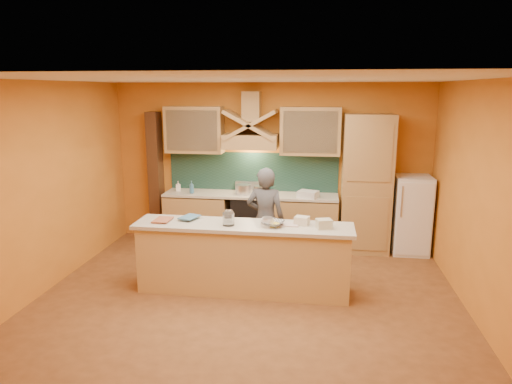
# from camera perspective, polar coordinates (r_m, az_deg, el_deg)

# --- Properties ---
(floor) EXTENTS (5.50, 5.00, 0.01)m
(floor) POSITION_cam_1_polar(r_m,az_deg,el_deg) (6.09, -1.11, -13.45)
(floor) COLOR brown
(floor) RESTS_ON ground
(ceiling) EXTENTS (5.50, 5.00, 0.01)m
(ceiling) POSITION_cam_1_polar(r_m,az_deg,el_deg) (5.46, -1.24, 13.94)
(ceiling) COLOR white
(ceiling) RESTS_ON wall_back
(wall_back) EXTENTS (5.50, 0.02, 2.80)m
(wall_back) POSITION_cam_1_polar(r_m,az_deg,el_deg) (8.04, 1.74, 3.53)
(wall_back) COLOR orange
(wall_back) RESTS_ON floor
(wall_front) EXTENTS (5.50, 0.02, 2.80)m
(wall_front) POSITION_cam_1_polar(r_m,az_deg,el_deg) (3.29, -8.40, -10.42)
(wall_front) COLOR orange
(wall_front) RESTS_ON floor
(wall_left) EXTENTS (0.02, 5.00, 2.80)m
(wall_left) POSITION_cam_1_polar(r_m,az_deg,el_deg) (6.63, -25.32, 0.32)
(wall_left) COLOR orange
(wall_left) RESTS_ON floor
(wall_right) EXTENTS (0.02, 5.00, 2.80)m
(wall_right) POSITION_cam_1_polar(r_m,az_deg,el_deg) (5.84, 26.51, -1.34)
(wall_right) COLOR orange
(wall_right) RESTS_ON floor
(base_cabinet_left) EXTENTS (1.10, 0.60, 0.86)m
(base_cabinet_left) POSITION_cam_1_polar(r_m,az_deg,el_deg) (8.20, -7.27, -3.33)
(base_cabinet_left) COLOR tan
(base_cabinet_left) RESTS_ON floor
(base_cabinet_right) EXTENTS (1.10, 0.60, 0.86)m
(base_cabinet_right) POSITION_cam_1_polar(r_m,az_deg,el_deg) (7.92, 6.13, -3.89)
(base_cabinet_right) COLOR tan
(base_cabinet_right) RESTS_ON floor
(counter_top) EXTENTS (3.00, 0.62, 0.04)m
(counter_top) POSITION_cam_1_polar(r_m,az_deg,el_deg) (7.89, -0.70, -0.35)
(counter_top) COLOR beige
(counter_top) RESTS_ON base_cabinet_left
(stove) EXTENTS (0.60, 0.58, 0.90)m
(stove) POSITION_cam_1_polar(r_m,az_deg,el_deg) (8.00, -0.69, -3.49)
(stove) COLOR black
(stove) RESTS_ON floor
(backsplash) EXTENTS (3.00, 0.03, 0.70)m
(backsplash) POSITION_cam_1_polar(r_m,az_deg,el_deg) (8.09, -0.40, 2.51)
(backsplash) COLOR #18362F
(backsplash) RESTS_ON wall_back
(range_hood) EXTENTS (0.92, 0.50, 0.24)m
(range_hood) POSITION_cam_1_polar(r_m,az_deg,el_deg) (7.78, -0.66, 6.34)
(range_hood) COLOR tan
(range_hood) RESTS_ON wall_back
(hood_chimney) EXTENTS (0.30, 0.30, 0.50)m
(hood_chimney) POSITION_cam_1_polar(r_m,az_deg,el_deg) (7.84, -0.56, 10.64)
(hood_chimney) COLOR tan
(hood_chimney) RESTS_ON wall_back
(upper_cabinet_left) EXTENTS (1.00, 0.35, 0.80)m
(upper_cabinet_left) POSITION_cam_1_polar(r_m,az_deg,el_deg) (8.05, -7.70, 7.73)
(upper_cabinet_left) COLOR tan
(upper_cabinet_left) RESTS_ON wall_back
(upper_cabinet_right) EXTENTS (1.00, 0.35, 0.80)m
(upper_cabinet_right) POSITION_cam_1_polar(r_m,az_deg,el_deg) (7.75, 6.81, 7.57)
(upper_cabinet_right) COLOR tan
(upper_cabinet_right) RESTS_ON wall_back
(pantry_column) EXTENTS (0.80, 0.60, 2.30)m
(pantry_column) POSITION_cam_1_polar(r_m,az_deg,el_deg) (7.78, 13.63, 0.99)
(pantry_column) COLOR tan
(pantry_column) RESTS_ON floor
(fridge) EXTENTS (0.58, 0.60, 1.30)m
(fridge) POSITION_cam_1_polar(r_m,az_deg,el_deg) (8.00, 18.80, -2.70)
(fridge) COLOR white
(fridge) RESTS_ON floor
(trim_column_left) EXTENTS (0.20, 0.30, 2.30)m
(trim_column_left) POSITION_cam_1_polar(r_m,az_deg,el_deg) (8.42, -12.40, 1.93)
(trim_column_left) COLOR #472816
(trim_column_left) RESTS_ON floor
(island_body) EXTENTS (2.80, 0.55, 0.88)m
(island_body) POSITION_cam_1_polar(r_m,az_deg,el_deg) (6.20, -1.59, -8.52)
(island_body) COLOR tan
(island_body) RESTS_ON floor
(island_top) EXTENTS (2.90, 0.62, 0.05)m
(island_top) POSITION_cam_1_polar(r_m,az_deg,el_deg) (6.04, -1.62, -4.27)
(island_top) COLOR beige
(island_top) RESTS_ON island_body
(person) EXTENTS (0.60, 0.41, 1.58)m
(person) POSITION_cam_1_polar(r_m,az_deg,el_deg) (6.79, 1.19, -3.49)
(person) COLOR #4C4C51
(person) RESTS_ON floor
(pot_large) EXTENTS (0.33, 0.33, 0.17)m
(pot_large) POSITION_cam_1_polar(r_m,az_deg,el_deg) (7.85, -1.60, 0.22)
(pot_large) COLOR silver
(pot_large) RESTS_ON stove
(pot_small) EXTENTS (0.24, 0.24, 0.14)m
(pot_small) POSITION_cam_1_polar(r_m,az_deg,el_deg) (7.83, 0.49, 0.08)
(pot_small) COLOR #BABAC1
(pot_small) RESTS_ON stove
(soap_bottle_a) EXTENTS (0.10, 0.10, 0.18)m
(soap_bottle_a) POSITION_cam_1_polar(r_m,az_deg,el_deg) (8.19, -9.70, 0.73)
(soap_bottle_a) COLOR white
(soap_bottle_a) RESTS_ON counter_top
(soap_bottle_b) EXTENTS (0.10, 0.10, 0.22)m
(soap_bottle_b) POSITION_cam_1_polar(r_m,az_deg,el_deg) (7.97, -8.06, 0.60)
(soap_bottle_b) COLOR teal
(soap_bottle_b) RESTS_ON counter_top
(bowl_back) EXTENTS (0.29, 0.29, 0.08)m
(bowl_back) POSITION_cam_1_polar(r_m,az_deg,el_deg) (7.80, 6.24, -0.14)
(bowl_back) COLOR white
(bowl_back) RESTS_ON counter_top
(dish_rack) EXTENTS (0.38, 0.33, 0.11)m
(dish_rack) POSITION_cam_1_polar(r_m,az_deg,el_deg) (7.64, 6.53, -0.28)
(dish_rack) COLOR silver
(dish_rack) RESTS_ON counter_top
(book_lower) EXTENTS (0.23, 0.30, 0.03)m
(book_lower) POSITION_cam_1_polar(r_m,az_deg,el_deg) (6.33, -12.52, -3.40)
(book_lower) COLOR #A2583A
(book_lower) RESTS_ON island_top
(book_upper) EXTENTS (0.29, 0.34, 0.02)m
(book_upper) POSITION_cam_1_polar(r_m,az_deg,el_deg) (6.36, -9.07, -3.01)
(book_upper) COLOR teal
(book_upper) RESTS_ON island_top
(jar_large) EXTENTS (0.19, 0.19, 0.17)m
(jar_large) POSITION_cam_1_polar(r_m,az_deg,el_deg) (5.97, -3.46, -3.39)
(jar_large) COLOR silver
(jar_large) RESTS_ON island_top
(jar_small) EXTENTS (0.12, 0.12, 0.15)m
(jar_small) POSITION_cam_1_polar(r_m,az_deg,el_deg) (6.15, -3.41, -2.99)
(jar_small) COLOR silver
(jar_small) RESTS_ON island_top
(kitchen_scale) EXTENTS (0.17, 0.17, 0.11)m
(kitchen_scale) POSITION_cam_1_polar(r_m,az_deg,el_deg) (5.92, 1.42, -3.82)
(kitchen_scale) COLOR white
(kitchen_scale) RESTS_ON island_top
(mixing_bowl) EXTENTS (0.36, 0.36, 0.07)m
(mixing_bowl) POSITION_cam_1_polar(r_m,az_deg,el_deg) (5.94, 2.12, -3.97)
(mixing_bowl) COLOR silver
(mixing_bowl) RESTS_ON island_top
(cloth) EXTENTS (0.26, 0.20, 0.02)m
(cloth) POSITION_cam_1_polar(r_m,az_deg,el_deg) (6.00, 4.06, -4.06)
(cloth) COLOR beige
(cloth) RESTS_ON island_top
(grocery_bag_a) EXTENTS (0.22, 0.20, 0.12)m
(grocery_bag_a) POSITION_cam_1_polar(r_m,az_deg,el_deg) (5.90, 8.49, -3.96)
(grocery_bag_a) COLOR beige
(grocery_bag_a) RESTS_ON island_top
(grocery_bag_b) EXTENTS (0.21, 0.18, 0.11)m
(grocery_bag_b) POSITION_cam_1_polar(r_m,az_deg,el_deg) (6.02, 5.76, -3.58)
(grocery_bag_b) COLOR beige
(grocery_bag_b) RESTS_ON island_top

